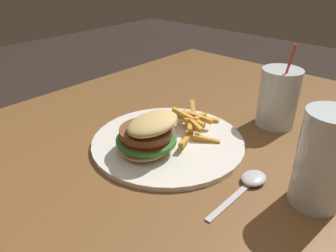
% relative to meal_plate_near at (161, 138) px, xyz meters
% --- Properties ---
extents(dining_table, '(1.35, 1.02, 0.71)m').
position_rel_meal_plate_near_xyz_m(dining_table, '(0.05, 0.09, -0.12)').
color(dining_table, brown).
rests_on(dining_table, ground_plane).
extents(meal_plate_near, '(0.30, 0.30, 0.09)m').
position_rel_meal_plate_near_xyz_m(meal_plate_near, '(0.00, 0.00, 0.00)').
color(meal_plate_near, white).
rests_on(meal_plate_near, dining_table).
extents(beer_glass, '(0.08, 0.08, 0.15)m').
position_rel_meal_plate_near_xyz_m(beer_glass, '(-0.04, 0.28, 0.05)').
color(beer_glass, silver).
rests_on(beer_glass, dining_table).
extents(juice_glass, '(0.09, 0.09, 0.18)m').
position_rel_meal_plate_near_xyz_m(juice_glass, '(-0.25, 0.12, 0.04)').
color(juice_glass, silver).
rests_on(juice_glass, dining_table).
extents(spoon, '(0.15, 0.04, 0.01)m').
position_rel_meal_plate_near_xyz_m(spoon, '(-0.02, 0.19, -0.02)').
color(spoon, silver).
rests_on(spoon, dining_table).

